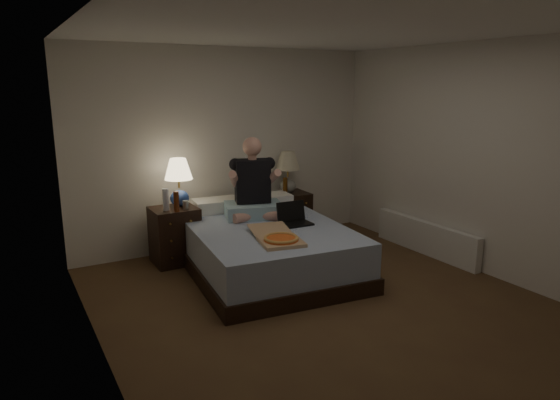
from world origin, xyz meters
TOP-DOWN VIEW (x-y plane):
  - floor at (0.00, 0.00)m, footprint 4.00×4.50m
  - ceiling at (0.00, 0.00)m, footprint 4.00×4.50m
  - wall_back at (0.00, 2.25)m, footprint 4.00×0.00m
  - wall_left at (-2.00, 0.00)m, footprint 0.00×4.50m
  - wall_right at (2.00, 0.00)m, footprint 0.00×4.50m
  - bed at (-0.06, 1.10)m, footprint 1.81×2.27m
  - nightstand_left at (-0.85, 1.87)m, footprint 0.51×0.46m
  - nightstand_right at (0.81, 2.05)m, footprint 0.50×0.45m
  - lamp_left at (-0.76, 1.92)m, footprint 0.38×0.38m
  - lamp_right at (0.78, 2.05)m, footprint 0.38×0.38m
  - water_bottle at (-0.96, 1.81)m, footprint 0.07×0.07m
  - soda_can at (-0.75, 1.75)m, footprint 0.07×0.07m
  - beer_bottle_left at (-0.87, 1.69)m, footprint 0.06×0.06m
  - beer_bottle_right at (0.69, 1.97)m, footprint 0.06×0.06m
  - person at (-0.01, 1.51)m, footprint 0.79×0.69m
  - laptop at (0.24, 0.96)m, footprint 0.35×0.29m
  - pizza_box at (-0.24, 0.47)m, footprint 0.54×0.82m
  - radiator at (1.93, 0.65)m, footprint 0.10×1.60m

SIDE VIEW (x-z plane):
  - floor at x=0.00m, z-range 0.00..0.00m
  - radiator at x=1.93m, z-range 0.00..0.40m
  - bed at x=-0.06m, z-range 0.00..0.53m
  - nightstand_right at x=0.81m, z-range 0.00..0.62m
  - nightstand_left at x=-0.85m, z-range 0.00..0.66m
  - pizza_box at x=-0.24m, z-range 0.53..0.61m
  - laptop at x=0.24m, z-range 0.53..0.77m
  - soda_can at x=-0.75m, z-range 0.66..0.76m
  - beer_bottle_right at x=0.69m, z-range 0.62..0.85m
  - beer_bottle_left at x=-0.87m, z-range 0.66..0.89m
  - water_bottle at x=-0.96m, z-range 0.66..0.91m
  - lamp_right at x=0.78m, z-range 0.62..1.18m
  - lamp_left at x=-0.76m, z-range 0.66..1.22m
  - person at x=-0.01m, z-range 0.53..1.46m
  - wall_back at x=0.00m, z-range 0.00..2.50m
  - wall_left at x=-2.00m, z-range 0.00..2.50m
  - wall_right at x=2.00m, z-range 0.00..2.50m
  - ceiling at x=0.00m, z-range 2.50..2.50m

